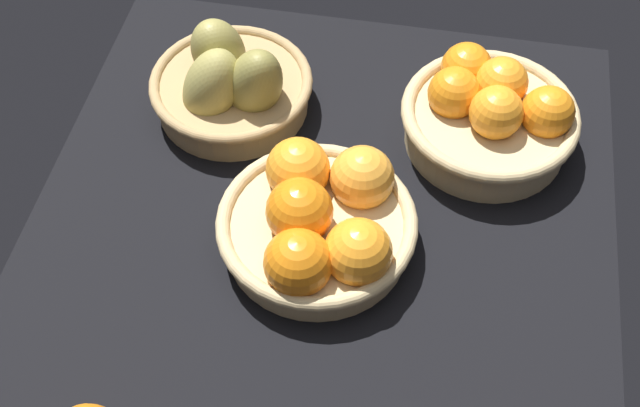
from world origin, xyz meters
TOP-DOWN VIEW (x-y plane):
  - market_tray at (0.00, 0.00)cm, footprint 84.00×72.00cm
  - basket_center at (-0.90, 0.40)cm, footprint 23.95×23.95cm
  - basket_far_left at (-21.55, 18.99)cm, footprint 23.06×23.06cm
  - basket_near_left_pears at (-21.09, -15.47)cm, footprint 22.05×22.05cm

SIDE VIEW (x-z plane):
  - market_tray at x=0.00cm, z-range 0.00..3.00cm
  - basket_center at x=-0.90cm, z-range 1.77..12.70cm
  - basket_near_left_pears at x=-21.09cm, z-range 0.03..14.54cm
  - basket_far_left at x=-21.55cm, z-range 2.09..13.16cm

